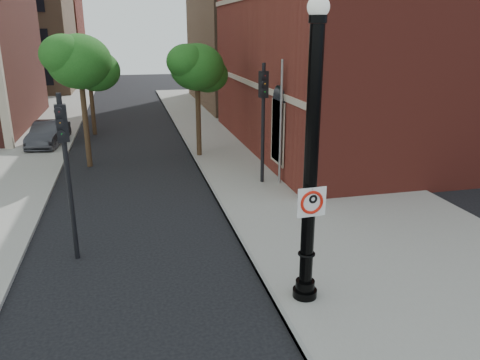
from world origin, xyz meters
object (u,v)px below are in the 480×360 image
object	(u,v)px
no_parking_sign	(312,202)
traffic_signal_left	(65,151)
lamppost	(310,175)
traffic_signal_right	(263,105)
parked_car	(48,134)

from	to	relation	value
no_parking_sign	traffic_signal_left	bearing A→B (deg)	142.20
lamppost	no_parking_sign	distance (m)	0.58
traffic_signal_left	traffic_signal_right	world-z (taller)	traffic_signal_right
parked_car	traffic_signal_right	bearing A→B (deg)	-36.59
lamppost	no_parking_sign	size ratio (longest dim) A/B	10.09
parked_car	traffic_signal_right	world-z (taller)	traffic_signal_right
lamppost	parked_car	size ratio (longest dim) A/B	1.63
lamppost	traffic_signal_right	size ratio (longest dim) A/B	1.38
parked_car	traffic_signal_left	xyz separation A→B (m)	(2.59, -14.02, 2.36)
lamppost	parked_car	bearing A→B (deg)	114.29
traffic_signal_right	no_parking_sign	bearing A→B (deg)	-110.41
no_parking_sign	traffic_signal_right	world-z (taller)	traffic_signal_right
parked_car	traffic_signal_left	distance (m)	14.45
no_parking_sign	traffic_signal_left	size ratio (longest dim) A/B	0.15
lamppost	parked_car	world-z (taller)	lamppost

